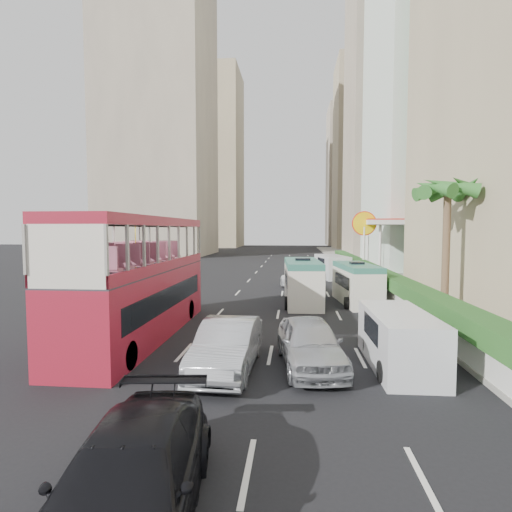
# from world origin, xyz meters

# --- Properties ---
(ground_plane) EXTENTS (200.00, 200.00, 0.00)m
(ground_plane) POSITION_xyz_m (0.00, 0.00, 0.00)
(ground_plane) COLOR black
(ground_plane) RESTS_ON ground
(double_decker_bus) EXTENTS (2.50, 11.00, 5.06)m
(double_decker_bus) POSITION_xyz_m (-6.00, 0.00, 2.53)
(double_decker_bus) COLOR maroon
(double_decker_bus) RESTS_ON ground
(car_silver_lane_a) EXTENTS (1.87, 4.94, 1.61)m
(car_silver_lane_a) POSITION_xyz_m (-1.68, -3.71, 0.00)
(car_silver_lane_a) COLOR #B4B6BB
(car_silver_lane_a) RESTS_ON ground
(car_silver_lane_b) EXTENTS (2.55, 4.95, 1.61)m
(car_silver_lane_b) POSITION_xyz_m (0.98, -3.11, 0.00)
(car_silver_lane_b) COLOR #B4B6BB
(car_silver_lane_b) RESTS_ON ground
(van_asset) EXTENTS (2.92, 4.79, 1.24)m
(van_asset) POSITION_xyz_m (0.74, 13.93, 0.00)
(van_asset) COLOR silver
(van_asset) RESTS_ON ground
(minibus_near) EXTENTS (2.33, 6.12, 2.67)m
(minibus_near) POSITION_xyz_m (0.95, 8.27, 1.33)
(minibus_near) COLOR silver
(minibus_near) RESTS_ON ground
(minibus_far) EXTENTS (2.44, 5.66, 2.43)m
(minibus_far) POSITION_xyz_m (4.27, 8.66, 1.22)
(minibus_far) COLOR silver
(minibus_far) RESTS_ON ground
(panel_van_near) EXTENTS (1.91, 4.61, 1.83)m
(panel_van_near) POSITION_xyz_m (3.90, -2.84, 0.92)
(panel_van_near) COLOR silver
(panel_van_near) RESTS_ON ground
(panel_van_far) EXTENTS (3.06, 5.59, 2.11)m
(panel_van_far) POSITION_xyz_m (3.98, 21.75, 1.06)
(panel_van_far) COLOR silver
(panel_van_far) RESTS_ON ground
(sidewalk) EXTENTS (6.00, 120.00, 0.18)m
(sidewalk) POSITION_xyz_m (9.00, 25.00, 0.09)
(sidewalk) COLOR #99968C
(sidewalk) RESTS_ON ground
(kerb_wall) EXTENTS (0.30, 44.00, 1.00)m
(kerb_wall) POSITION_xyz_m (6.20, 14.00, 0.68)
(kerb_wall) COLOR silver
(kerb_wall) RESTS_ON sidewalk
(hedge) EXTENTS (1.10, 44.00, 0.70)m
(hedge) POSITION_xyz_m (6.20, 14.00, 1.53)
(hedge) COLOR #2D6626
(hedge) RESTS_ON kerb_wall
(palm_tree) EXTENTS (0.36, 0.36, 6.40)m
(palm_tree) POSITION_xyz_m (7.80, 4.00, 3.38)
(palm_tree) COLOR brown
(palm_tree) RESTS_ON sidewalk
(shell_station) EXTENTS (6.50, 8.00, 5.50)m
(shell_station) POSITION_xyz_m (10.00, 23.00, 2.75)
(shell_station) COLOR silver
(shell_station) RESTS_ON ground
(tower_stripe) EXTENTS (16.00, 18.00, 58.00)m
(tower_stripe) POSITION_xyz_m (18.00, 34.00, 29.00)
(tower_stripe) COLOR white
(tower_stripe) RESTS_ON ground
(tower_mid) EXTENTS (16.00, 16.00, 50.00)m
(tower_mid) POSITION_xyz_m (18.00, 58.00, 25.00)
(tower_mid) COLOR tan
(tower_mid) RESTS_ON ground
(tower_far_a) EXTENTS (14.00, 14.00, 44.00)m
(tower_far_a) POSITION_xyz_m (17.00, 82.00, 22.00)
(tower_far_a) COLOR tan
(tower_far_a) RESTS_ON ground
(tower_far_b) EXTENTS (14.00, 14.00, 40.00)m
(tower_far_b) POSITION_xyz_m (17.00, 104.00, 20.00)
(tower_far_b) COLOR tan
(tower_far_b) RESTS_ON ground
(tower_left_a) EXTENTS (18.00, 18.00, 52.00)m
(tower_left_a) POSITION_xyz_m (-24.00, 55.00, 26.00)
(tower_left_a) COLOR tan
(tower_left_a) RESTS_ON ground
(tower_left_b) EXTENTS (16.00, 16.00, 46.00)m
(tower_left_b) POSITION_xyz_m (-22.00, 90.00, 23.00)
(tower_left_b) COLOR tan
(tower_left_b) RESTS_ON ground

